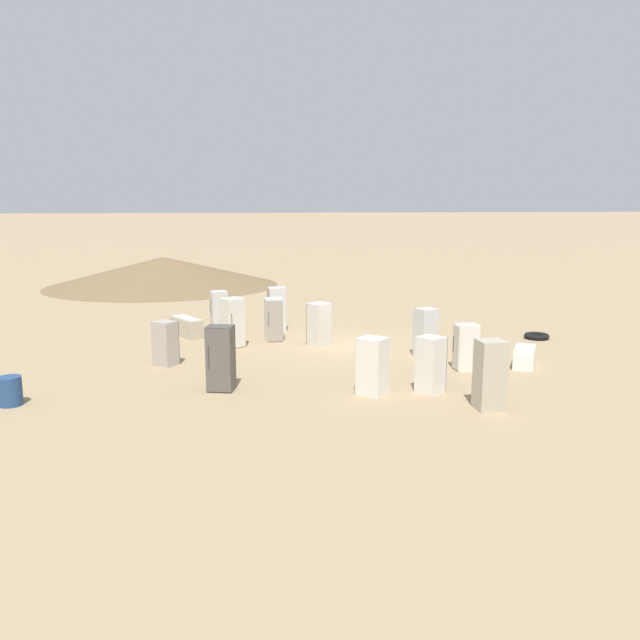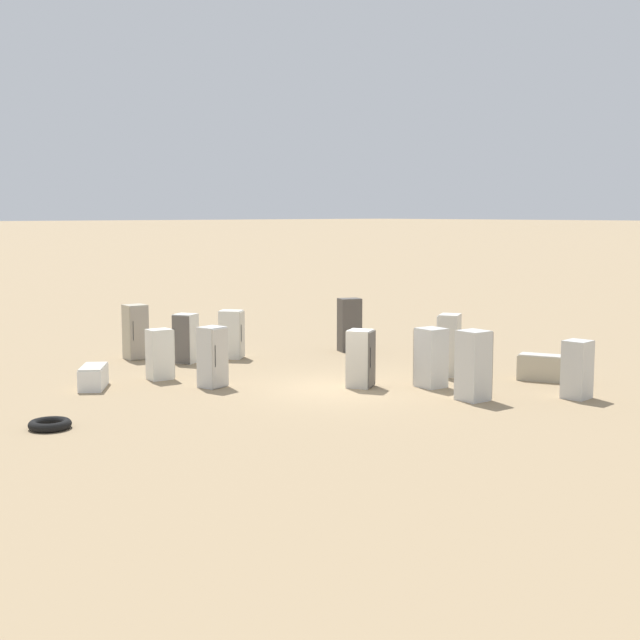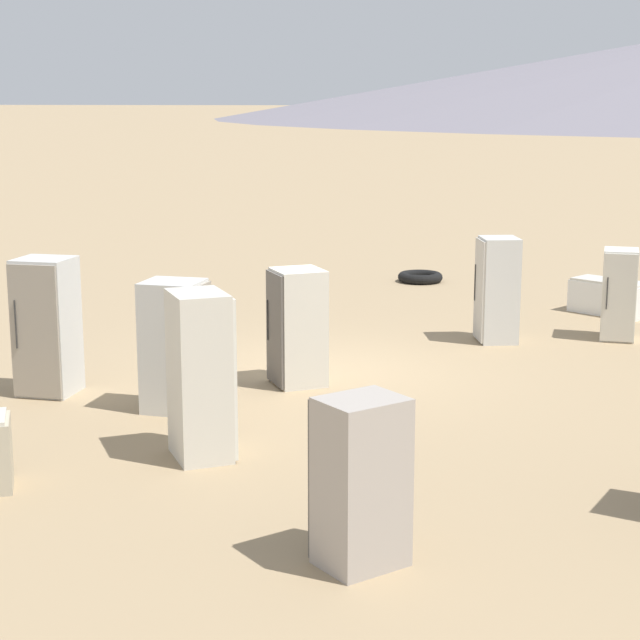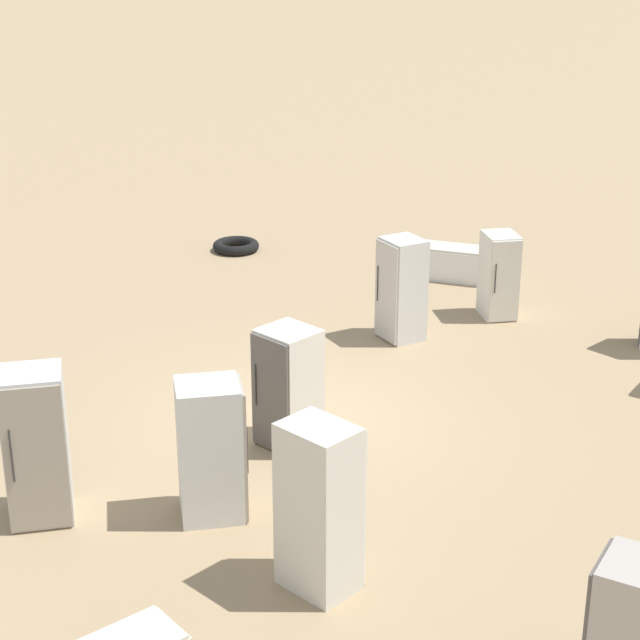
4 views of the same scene
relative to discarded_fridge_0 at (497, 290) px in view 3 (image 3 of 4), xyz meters
name	(u,v)px [view 3 (image 3 of 4)]	position (x,y,z in m)	size (l,w,h in m)	color
ground_plane	(316,373)	(-2.62, -2.53, -0.87)	(1000.00, 1000.00, 0.00)	#9E8460
discarded_fridge_0	(497,290)	(0.00, 0.00, 0.00)	(0.76, 0.79, 1.74)	silver
discarded_fridge_2	(47,326)	(-6.07, -4.21, 0.07)	(0.76, 0.77, 1.88)	silver
discarded_fridge_3	(175,346)	(-4.10, -4.71, -0.02)	(0.83, 0.75, 1.71)	silver
discarded_fridge_4	(360,482)	(-1.17, -8.99, -0.12)	(0.92, 0.91, 1.51)	#A89E93
discarded_fridge_5	(201,376)	(-3.27, -6.46, 0.08)	(0.92, 0.97, 1.90)	beige
discarded_fridge_9	(297,327)	(-2.78, -3.20, -0.05)	(0.95, 0.95, 1.65)	beige
discarded_fridge_12	(619,294)	(2.02, 0.51, -0.11)	(0.62, 0.77, 1.52)	silver
discarded_fridge_13	(610,297)	(2.11, 2.66, -0.55)	(1.55, 1.38, 0.65)	white
scrap_tire	(420,277)	(-1.65, 5.67, -0.77)	(0.99, 0.99, 0.21)	black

